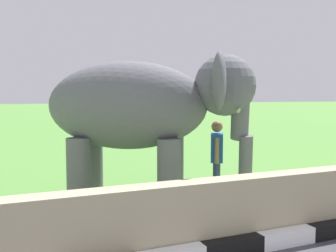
# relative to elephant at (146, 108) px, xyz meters

# --- Properties ---
(barrier_parapet) EXTENTS (28.00, 0.36, 1.00)m
(barrier_parapet) POSITION_rel_elephant_xyz_m (0.38, -2.39, -1.42)
(barrier_parapet) COLOR tan
(barrier_parapet) RESTS_ON ground_plane
(elephant) EXTENTS (3.98, 3.38, 2.94)m
(elephant) POSITION_rel_elephant_xyz_m (0.00, 0.00, 0.00)
(elephant) COLOR slate
(elephant) RESTS_ON ground_plane
(person_handler) EXTENTS (0.41, 0.61, 1.66)m
(person_handler) POSITION_rel_elephant_xyz_m (1.44, -0.23, -1.00)
(person_handler) COLOR navy
(person_handler) RESTS_ON ground_plane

